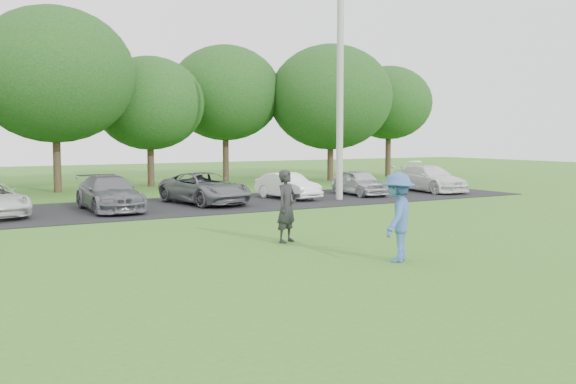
% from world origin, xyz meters
% --- Properties ---
extents(ground, '(100.00, 100.00, 0.00)m').
position_xyz_m(ground, '(0.00, 0.00, 0.00)').
color(ground, '#346F1F').
rests_on(ground, ground).
extents(parking_lot, '(32.00, 6.50, 0.03)m').
position_xyz_m(parking_lot, '(0.00, 13.00, 0.01)').
color(parking_lot, black).
rests_on(parking_lot, ground).
extents(utility_pole, '(0.28, 0.28, 10.30)m').
position_xyz_m(utility_pole, '(7.38, 11.89, 5.15)').
color(utility_pole, '#A2A29D').
rests_on(utility_pole, ground).
extents(frisbee_player, '(1.40, 1.29, 2.15)m').
position_xyz_m(frisbee_player, '(0.96, 0.55, 0.95)').
color(frisbee_player, '#385C9E').
rests_on(frisbee_player, ground).
extents(camera_bystander, '(0.78, 0.68, 1.82)m').
position_xyz_m(camera_bystander, '(0.17, 3.85, 0.91)').
color(camera_bystander, black).
rests_on(camera_bystander, ground).
extents(parked_cars, '(28.04, 5.05, 1.24)m').
position_xyz_m(parked_cars, '(-0.33, 12.86, 0.62)').
color(parked_cars, '#B8BCC0').
rests_on(parked_cars, parking_lot).
extents(tree_row, '(42.39, 9.85, 8.64)m').
position_xyz_m(tree_row, '(1.51, 22.76, 4.91)').
color(tree_row, '#38281C').
rests_on(tree_row, ground).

